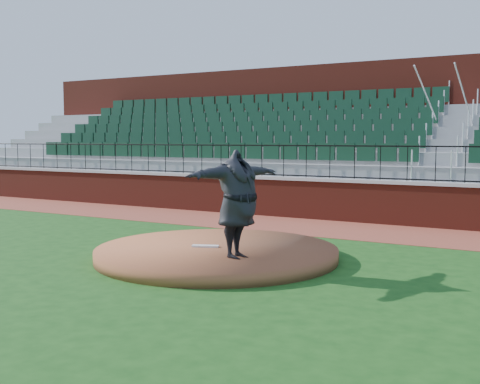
% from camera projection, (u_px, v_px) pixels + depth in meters
% --- Properties ---
extents(ground, '(90.00, 90.00, 0.00)m').
position_uv_depth(ground, '(204.00, 260.00, 12.31)').
color(ground, '#164513').
rests_on(ground, ground).
extents(warning_track, '(34.00, 3.20, 0.01)m').
position_uv_depth(warning_track, '(308.00, 226.00, 16.96)').
color(warning_track, brown).
rests_on(warning_track, ground).
extents(field_wall, '(34.00, 0.35, 1.20)m').
position_uv_depth(field_wall, '(329.00, 201.00, 18.28)').
color(field_wall, maroon).
rests_on(field_wall, ground).
extents(wall_cap, '(34.00, 0.45, 0.10)m').
position_uv_depth(wall_cap, '(330.00, 180.00, 18.22)').
color(wall_cap, '#B7B7B7').
rests_on(wall_cap, field_wall).
extents(wall_railing, '(34.00, 0.05, 1.00)m').
position_uv_depth(wall_railing, '(330.00, 162.00, 18.18)').
color(wall_railing, black).
rests_on(wall_railing, wall_cap).
extents(seating_stands, '(34.00, 5.10, 4.60)m').
position_uv_depth(seating_stands, '(359.00, 145.00, 20.48)').
color(seating_stands, gray).
rests_on(seating_stands, ground).
extents(concourse_wall, '(34.00, 0.50, 5.50)m').
position_uv_depth(concourse_wall, '(383.00, 133.00, 22.85)').
color(concourse_wall, maroon).
rests_on(concourse_wall, ground).
extents(pitchers_mound, '(5.05, 5.05, 0.25)m').
position_uv_depth(pitchers_mound, '(217.00, 253.00, 12.38)').
color(pitchers_mound, brown).
rests_on(pitchers_mound, ground).
extents(pitching_rubber, '(0.57, 0.35, 0.04)m').
position_uv_depth(pitching_rubber, '(205.00, 246.00, 12.38)').
color(pitching_rubber, white).
rests_on(pitching_rubber, pitchers_mound).
extents(pitcher, '(1.11, 2.61, 2.06)m').
position_uv_depth(pitcher, '(238.00, 204.00, 11.17)').
color(pitcher, black).
rests_on(pitcher, pitchers_mound).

